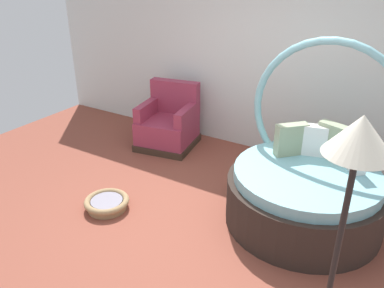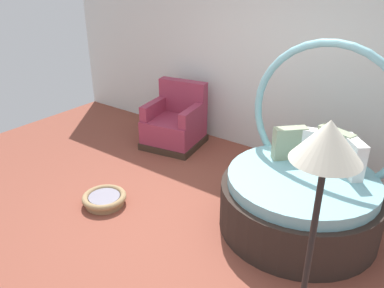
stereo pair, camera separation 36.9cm
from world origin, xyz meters
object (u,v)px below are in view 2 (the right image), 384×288
(round_daybed, at_px, (303,191))
(floor_lamp, at_px, (324,168))
(red_armchair, at_px, (175,124))
(pet_basket, at_px, (104,199))

(round_daybed, xyz_separation_m, floor_lamp, (0.58, -1.49, 1.12))
(red_armchair, bearing_deg, round_daybed, -18.83)
(red_armchair, relative_size, pet_basket, 1.84)
(round_daybed, bearing_deg, red_armchair, 161.17)
(red_armchair, xyz_separation_m, floor_lamp, (2.92, -2.28, 1.20))
(round_daybed, distance_m, floor_lamp, 1.95)
(round_daybed, distance_m, pet_basket, 2.22)
(pet_basket, bearing_deg, round_daybed, 26.90)
(red_armchair, height_order, floor_lamp, floor_lamp)
(red_armchair, height_order, pet_basket, red_armchair)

